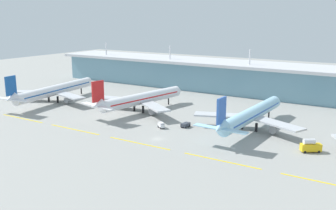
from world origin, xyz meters
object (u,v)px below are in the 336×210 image
(airliner_far_middle, at_px, (251,115))
(baggage_cart, at_px, (161,125))
(fuel_truck, at_px, (310,146))
(airliner_near_middle, at_px, (141,99))
(pushback_tug, at_px, (186,125))
(airliner_nearest, at_px, (54,90))

(airliner_far_middle, height_order, baggage_cart, airliner_far_middle)
(fuel_truck, height_order, baggage_cart, fuel_truck)
(fuel_truck, bearing_deg, airliner_far_middle, 151.02)
(airliner_near_middle, height_order, pushback_tug, airliner_near_middle)
(airliner_near_middle, relative_size, airliner_far_middle, 0.93)
(airliner_nearest, height_order, baggage_cart, airliner_nearest)
(airliner_near_middle, relative_size, pushback_tug, 13.56)
(airliner_far_middle, height_order, pushback_tug, airliner_far_middle)
(airliner_far_middle, bearing_deg, pushback_tug, -155.09)
(airliner_far_middle, distance_m, pushback_tug, 28.20)
(airliner_nearest, xyz_separation_m, fuel_truck, (140.25, -9.06, -4.19))
(fuel_truck, bearing_deg, baggage_cart, -177.17)
(airliner_nearest, height_order, airliner_near_middle, same)
(airliner_nearest, bearing_deg, baggage_cart, -8.68)
(fuel_truck, relative_size, pushback_tug, 1.62)
(airliner_near_middle, xyz_separation_m, airliner_far_middle, (58.19, -0.91, 0.01))
(airliner_far_middle, xyz_separation_m, fuel_truck, (27.80, -15.39, -4.19))
(airliner_far_middle, bearing_deg, airliner_nearest, -176.78)
(baggage_cart, bearing_deg, airliner_far_middle, 28.91)
(airliner_far_middle, xyz_separation_m, pushback_tug, (-25.11, -11.66, -5.35))
(pushback_tug, bearing_deg, fuel_truck, -4.04)
(airliner_nearest, xyz_separation_m, baggage_cart, (79.11, -12.08, -5.19))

